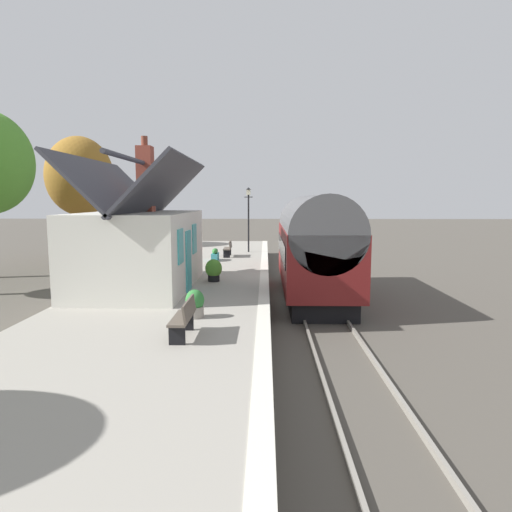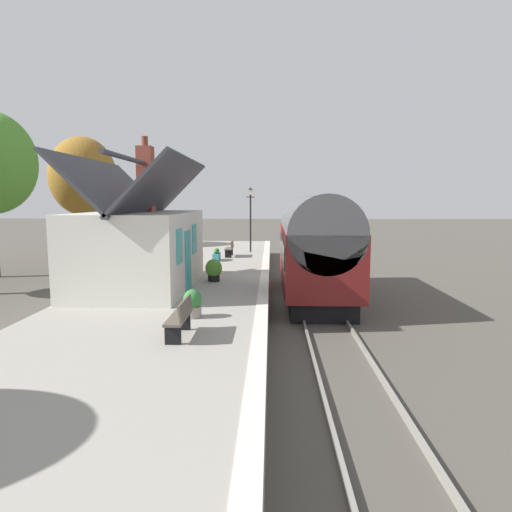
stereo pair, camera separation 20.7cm
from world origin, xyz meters
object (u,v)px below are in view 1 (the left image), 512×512
(planter_corner_building, at_px, (195,304))
(planter_under_sign, at_px, (215,255))
(bench_platform_end, at_px, (228,248))
(planter_edge_near, at_px, (214,270))
(station_building, at_px, (140,246))
(tree_behind_building, at_px, (80,177))
(train, at_px, (314,246))
(lamp_post_platform, at_px, (248,207))
(bench_near_building, at_px, (184,317))

(planter_corner_building, distance_m, planter_under_sign, 11.52)
(bench_platform_end, distance_m, planter_edge_near, 7.76)
(planter_corner_building, xyz_separation_m, planter_edge_near, (5.42, 0.12, 0.07))
(bench_platform_end, bearing_deg, planter_edge_near, -179.55)
(station_building, bearing_deg, tree_behind_building, 29.01)
(planter_edge_near, xyz_separation_m, planter_under_sign, (6.07, 0.63, -0.15))
(planter_corner_building, height_order, planter_edge_near, planter_edge_near)
(train, relative_size, lamp_post_platform, 2.23)
(train, height_order, tree_behind_building, tree_behind_building)
(bench_platform_end, bearing_deg, station_building, 165.13)
(bench_near_building, height_order, planter_edge_near, bench_near_building)
(bench_near_building, distance_m, tree_behind_building, 23.29)
(planter_corner_building, bearing_deg, bench_platform_end, 0.77)
(station_building, relative_size, planter_edge_near, 7.82)
(station_building, bearing_deg, planter_edge_near, -62.02)
(bench_platform_end, xyz_separation_m, planter_edge_near, (-7.76, -0.06, -0.02))
(bench_near_building, height_order, planter_corner_building, bench_near_building)
(planter_corner_building, bearing_deg, planter_edge_near, 1.22)
(station_building, distance_m, planter_corner_building, 4.99)
(train, height_order, planter_corner_building, train)
(planter_edge_near, relative_size, planter_under_sign, 0.87)
(planter_corner_building, relative_size, planter_under_sign, 0.76)
(bench_platform_end, relative_size, planter_corner_building, 1.83)
(bench_platform_end, height_order, planter_under_sign, bench_platform_end)
(train, xyz_separation_m, lamp_post_platform, (8.69, 3.07, 1.46))
(planter_corner_building, xyz_separation_m, lamp_post_platform, (15.47, -0.86, 2.33))
(train, relative_size, planter_corner_building, 11.35)
(lamp_post_platform, bearing_deg, planter_under_sign, 157.96)
(bench_platform_end, distance_m, bench_near_building, 14.95)
(station_building, bearing_deg, planter_corner_building, -147.85)
(train, xyz_separation_m, tree_behind_building, (11.75, 14.51, 3.46))
(train, bearing_deg, planter_edge_near, 108.51)
(planter_edge_near, height_order, planter_under_sign, planter_edge_near)
(bench_platform_end, xyz_separation_m, planter_corner_building, (-13.18, -0.18, -0.10))
(planter_corner_building, bearing_deg, train, -30.11)
(tree_behind_building, bearing_deg, bench_near_building, -152.39)
(lamp_post_platform, height_order, tree_behind_building, tree_behind_building)
(bench_platform_end, relative_size, tree_behind_building, 0.17)
(station_building, relative_size, tree_behind_building, 0.82)
(planter_under_sign, bearing_deg, station_building, 165.99)
(planter_edge_near, bearing_deg, planter_corner_building, -178.78)
(planter_under_sign, xyz_separation_m, lamp_post_platform, (3.97, -1.61, 2.40))
(planter_corner_building, distance_m, planter_edge_near, 5.43)
(lamp_post_platform, bearing_deg, planter_edge_near, 174.42)
(bench_near_building, bearing_deg, station_building, 24.01)
(bench_near_building, relative_size, lamp_post_platform, 0.36)
(train, xyz_separation_m, bench_platform_end, (6.40, 4.11, -0.78))
(train, distance_m, tree_behind_building, 18.99)
(lamp_post_platform, bearing_deg, station_building, 163.10)
(planter_under_sign, relative_size, tree_behind_building, 0.12)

